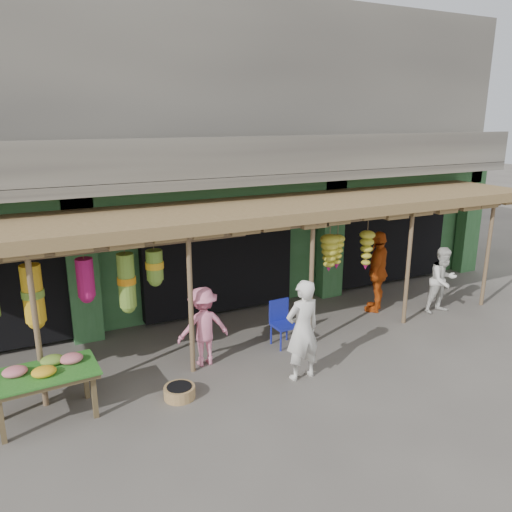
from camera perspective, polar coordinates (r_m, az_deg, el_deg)
name	(u,v)px	position (r m, az deg, el deg)	size (l,w,h in m)	color
ground	(261,350)	(10.11, 0.61, -10.70)	(80.00, 80.00, 0.00)	#514C47
building	(179,160)	(13.62, -8.85, 10.78)	(16.40, 6.80, 7.00)	gray
awning	(235,217)	(9.89, -2.39, 4.51)	(14.00, 2.70, 2.79)	brown
flower_table	(45,374)	(8.35, -23.00, -12.29)	(1.60, 0.99, 0.93)	brown
blue_chair	(282,320)	(10.17, 2.97, -7.34)	(0.46, 0.47, 0.93)	#162095
basket_mid	(180,392)	(8.62, -8.73, -15.13)	(0.52, 0.52, 0.20)	#966B43
person_front	(302,330)	(8.78, 5.33, -8.42)	(0.67, 0.44, 1.83)	silver
person_right	(443,280)	(12.47, 20.58, -2.61)	(0.77, 0.60, 1.58)	silver
person_vendor	(378,271)	(12.09, 13.75, -1.71)	(1.13, 0.47, 1.94)	#C14D12
person_shopper	(203,326)	(9.34, -6.04, -7.99)	(0.97, 0.56, 1.51)	pink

